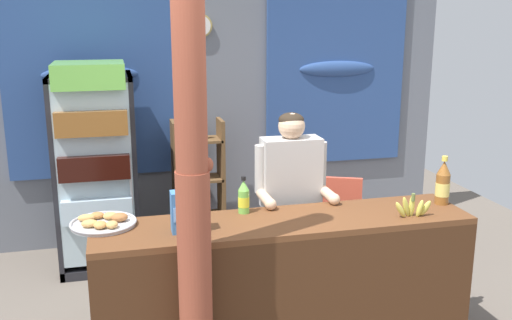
# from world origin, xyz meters

# --- Properties ---
(ground_plane) EXTENTS (6.90, 6.90, 0.00)m
(ground_plane) POSITION_xyz_m (0.00, 1.06, 0.00)
(ground_plane) COLOR #665B51
(back_wall_curtained) EXTENTS (4.69, 0.22, 2.83)m
(back_wall_curtained) POSITION_xyz_m (0.00, 2.70, 1.47)
(back_wall_curtained) COLOR slate
(back_wall_curtained) RESTS_ON ground
(stall_counter) EXTENTS (2.43, 0.55, 0.91)m
(stall_counter) POSITION_xyz_m (0.08, 0.37, 0.55)
(stall_counter) COLOR brown
(stall_counter) RESTS_ON ground
(timber_post) EXTENTS (0.21, 0.19, 2.76)m
(timber_post) POSITION_xyz_m (-0.55, 0.08, 1.32)
(timber_post) COLOR brown
(timber_post) RESTS_ON ground
(drink_fridge) EXTENTS (0.68, 0.76, 1.81)m
(drink_fridge) POSITION_xyz_m (-1.12, 2.14, 1.00)
(drink_fridge) COLOR #232328
(drink_fridge) RESTS_ON ground
(bottle_shelf_rack) EXTENTS (0.48, 0.28, 1.24)m
(bottle_shelf_rack) POSITION_xyz_m (-0.20, 2.36, 0.65)
(bottle_shelf_rack) COLOR brown
(bottle_shelf_rack) RESTS_ON ground
(plastic_lawn_chair) EXTENTS (0.58, 0.58, 0.86)m
(plastic_lawn_chair) POSITION_xyz_m (0.91, 1.63, 0.49)
(plastic_lawn_chair) COLOR #E5563D
(plastic_lawn_chair) RESTS_ON ground
(shopkeeper) EXTENTS (0.53, 0.42, 1.52)m
(shopkeeper) POSITION_xyz_m (0.27, 0.95, 0.96)
(shopkeeper) COLOR #28282D
(shopkeeper) RESTS_ON ground
(soda_bottle_iced_tea) EXTENTS (0.10, 0.10, 0.34)m
(soda_bottle_iced_tea) POSITION_xyz_m (1.23, 0.53, 1.06)
(soda_bottle_iced_tea) COLOR brown
(soda_bottle_iced_tea) RESTS_ON stall_counter
(soda_bottle_lime_soda) EXTENTS (0.08, 0.08, 0.25)m
(soda_bottle_lime_soda) POSITION_xyz_m (-0.14, 0.67, 1.02)
(soda_bottle_lime_soda) COLOR #75C64C
(soda_bottle_lime_soda) RESTS_ON stall_counter
(snack_box_biscuit) EXTENTS (0.18, 0.11, 0.25)m
(snack_box_biscuit) POSITION_xyz_m (-0.55, 0.42, 1.04)
(snack_box_biscuit) COLOR #3D75B7
(snack_box_biscuit) RESTS_ON stall_counter
(pastry_tray) EXTENTS (0.41, 0.41, 0.07)m
(pastry_tray) POSITION_xyz_m (-1.04, 0.64, 0.94)
(pastry_tray) COLOR #BCBCC1
(pastry_tray) RESTS_ON stall_counter
(banana_bunch) EXTENTS (0.27, 0.07, 0.16)m
(banana_bunch) POSITION_xyz_m (0.90, 0.33, 0.98)
(banana_bunch) COLOR #CCC14C
(banana_bunch) RESTS_ON stall_counter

